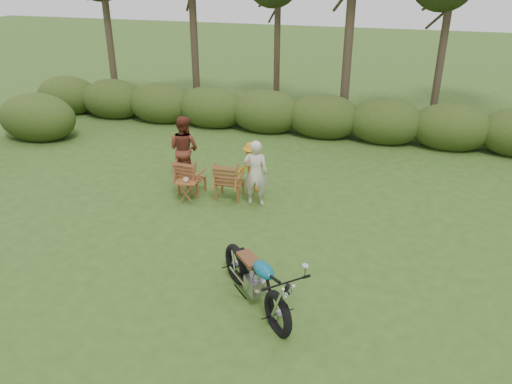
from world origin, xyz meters
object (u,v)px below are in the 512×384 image
(motorcycle, at_px, (255,302))
(cup, at_px, (186,180))
(lawn_chair_left, at_px, (192,193))
(lawn_chair_right, at_px, (230,198))
(child, at_px, (252,191))
(adult_b, at_px, (186,180))
(adult_a, at_px, (256,204))
(side_table, at_px, (187,191))

(motorcycle, relative_size, cup, 16.68)
(lawn_chair_left, bearing_deg, motorcycle, 130.81)
(lawn_chair_right, distance_m, child, 0.68)
(motorcycle, bearing_deg, cup, 176.19)
(cup, relative_size, child, 0.10)
(cup, relative_size, adult_b, 0.07)
(lawn_chair_right, relative_size, adult_a, 0.62)
(side_table, xyz_separation_m, cup, (0.00, -0.04, 0.32))
(lawn_chair_left, relative_size, side_table, 1.81)
(side_table, distance_m, child, 1.70)
(cup, distance_m, adult_b, 1.46)
(cup, bearing_deg, adult_a, 12.11)
(cup, height_order, adult_a, adult_a)
(lawn_chair_right, distance_m, cup, 1.21)
(lawn_chair_right, height_order, adult_b, adult_b)
(lawn_chair_left, height_order, adult_b, adult_b)
(lawn_chair_left, distance_m, child, 1.53)
(lawn_chair_right, height_order, child, child)
(motorcycle, bearing_deg, side_table, 175.87)
(adult_a, bearing_deg, lawn_chair_left, -11.64)
(child, bearing_deg, cup, 3.65)
(cup, relative_size, adult_a, 0.08)
(cup, bearing_deg, lawn_chair_right, 28.97)
(adult_b, bearing_deg, cup, 128.31)
(side_table, distance_m, adult_b, 1.33)
(adult_a, bearing_deg, lawn_chair_right, -19.30)
(motorcycle, height_order, child, child)
(lawn_chair_right, bearing_deg, side_table, 23.95)
(motorcycle, distance_m, child, 4.60)
(motorcycle, height_order, adult_a, adult_a)
(motorcycle, height_order, lawn_chair_left, motorcycle)
(lawn_chair_left, relative_size, adult_b, 0.54)
(motorcycle, bearing_deg, adult_a, 153.34)
(side_table, height_order, adult_b, adult_b)
(motorcycle, height_order, cup, same)
(lawn_chair_left, xyz_separation_m, adult_b, (-0.49, 0.70, 0.00))
(adult_b, bearing_deg, motorcycle, 139.18)
(motorcycle, height_order, adult_b, adult_b)
(lawn_chair_right, bearing_deg, child, -130.46)
(side_table, xyz_separation_m, child, (1.34, 1.02, -0.26))
(adult_a, bearing_deg, side_table, 4.27)
(adult_b, distance_m, child, 1.93)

